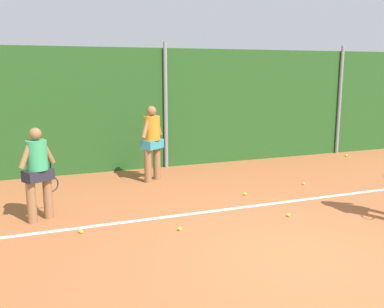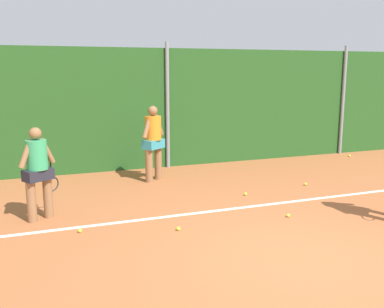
{
  "view_description": "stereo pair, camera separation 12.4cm",
  "coord_description": "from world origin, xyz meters",
  "px_view_note": "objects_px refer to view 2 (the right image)",
  "views": [
    {
      "loc": [
        -3.54,
        -4.75,
        2.6
      ],
      "look_at": [
        -0.54,
        2.97,
        1.0
      ],
      "focal_mm": 40.86,
      "sensor_mm": 36.0,
      "label": 1
    },
    {
      "loc": [
        -3.43,
        -4.79,
        2.6
      ],
      "look_at": [
        -0.54,
        2.97,
        1.0
      ],
      "focal_mm": 40.86,
      "sensor_mm": 36.0,
      "label": 2
    }
  ],
  "objects_px": {
    "player_backcourt_far": "(153,139)",
    "player_midcourt": "(38,169)",
    "tennis_ball_6": "(288,215)",
    "tennis_ball_8": "(246,194)",
    "tennis_ball_9": "(305,184)",
    "tennis_ball_0": "(178,229)",
    "tennis_ball_1": "(349,156)",
    "tennis_ball_7": "(80,231)"
  },
  "relations": [
    {
      "from": "player_midcourt",
      "to": "player_backcourt_far",
      "type": "distance_m",
      "value": 3.28
    },
    {
      "from": "player_backcourt_far",
      "to": "tennis_ball_0",
      "type": "bearing_deg",
      "value": 45.18
    },
    {
      "from": "tennis_ball_7",
      "to": "player_backcourt_far",
      "type": "bearing_deg",
      "value": 54.62
    },
    {
      "from": "tennis_ball_6",
      "to": "tennis_ball_8",
      "type": "distance_m",
      "value": 1.5
    },
    {
      "from": "player_midcourt",
      "to": "tennis_ball_0",
      "type": "distance_m",
      "value": 2.65
    },
    {
      "from": "player_backcourt_far",
      "to": "tennis_ball_8",
      "type": "height_order",
      "value": "player_backcourt_far"
    },
    {
      "from": "tennis_ball_0",
      "to": "tennis_ball_1",
      "type": "xyz_separation_m",
      "value": [
        6.84,
        4.04,
        0.0
      ]
    },
    {
      "from": "tennis_ball_8",
      "to": "tennis_ball_9",
      "type": "height_order",
      "value": "same"
    },
    {
      "from": "player_backcourt_far",
      "to": "tennis_ball_9",
      "type": "xyz_separation_m",
      "value": [
        3.12,
        -1.65,
        -0.97
      ]
    },
    {
      "from": "tennis_ball_9",
      "to": "tennis_ball_1",
      "type": "bearing_deg",
      "value": 36.23
    },
    {
      "from": "tennis_ball_0",
      "to": "tennis_ball_1",
      "type": "bearing_deg",
      "value": 30.57
    },
    {
      "from": "tennis_ball_0",
      "to": "tennis_ball_7",
      "type": "relative_size",
      "value": 1.0
    },
    {
      "from": "tennis_ball_8",
      "to": "tennis_ball_7",
      "type": "bearing_deg",
      "value": -164.59
    },
    {
      "from": "tennis_ball_7",
      "to": "player_midcourt",
      "type": "bearing_deg",
      "value": 122.71
    },
    {
      "from": "tennis_ball_7",
      "to": "tennis_ball_1",
      "type": "bearing_deg",
      "value": 23.08
    },
    {
      "from": "tennis_ball_1",
      "to": "tennis_ball_6",
      "type": "bearing_deg",
      "value": -139.38
    },
    {
      "from": "player_midcourt",
      "to": "player_backcourt_far",
      "type": "xyz_separation_m",
      "value": [
        2.61,
        1.98,
        0.08
      ]
    },
    {
      "from": "tennis_ball_1",
      "to": "tennis_ball_9",
      "type": "distance_m",
      "value": 3.98
    },
    {
      "from": "tennis_ball_6",
      "to": "tennis_ball_1",
      "type": "bearing_deg",
      "value": 40.62
    },
    {
      "from": "tennis_ball_8",
      "to": "tennis_ball_9",
      "type": "bearing_deg",
      "value": 8.59
    },
    {
      "from": "player_midcourt",
      "to": "tennis_ball_9",
      "type": "distance_m",
      "value": 5.81
    },
    {
      "from": "player_midcourt",
      "to": "tennis_ball_9",
      "type": "relative_size",
      "value": 24.86
    },
    {
      "from": "tennis_ball_6",
      "to": "tennis_ball_8",
      "type": "height_order",
      "value": "same"
    },
    {
      "from": "tennis_ball_6",
      "to": "tennis_ball_9",
      "type": "relative_size",
      "value": 1.0
    },
    {
      "from": "tennis_ball_7",
      "to": "tennis_ball_8",
      "type": "xyz_separation_m",
      "value": [
        3.5,
        0.97,
        0.0
      ]
    },
    {
      "from": "tennis_ball_0",
      "to": "tennis_ball_9",
      "type": "xyz_separation_m",
      "value": [
        3.63,
        1.69,
        0.0
      ]
    },
    {
      "from": "player_backcourt_far",
      "to": "tennis_ball_9",
      "type": "relative_size",
      "value": 26.96
    },
    {
      "from": "tennis_ball_0",
      "to": "player_backcourt_far",
      "type": "bearing_deg",
      "value": 81.34
    },
    {
      "from": "tennis_ball_1",
      "to": "tennis_ball_7",
      "type": "bearing_deg",
      "value": -156.92
    },
    {
      "from": "tennis_ball_7",
      "to": "tennis_ball_8",
      "type": "distance_m",
      "value": 3.63
    },
    {
      "from": "tennis_ball_6",
      "to": "tennis_ball_7",
      "type": "distance_m",
      "value": 3.63
    },
    {
      "from": "player_midcourt",
      "to": "player_backcourt_far",
      "type": "bearing_deg",
      "value": 7.46
    },
    {
      "from": "player_midcourt",
      "to": "tennis_ball_6",
      "type": "bearing_deg",
      "value": -48.64
    },
    {
      "from": "player_backcourt_far",
      "to": "tennis_ball_7",
      "type": "relative_size",
      "value": 26.96
    },
    {
      "from": "tennis_ball_8",
      "to": "tennis_ball_9",
      "type": "xyz_separation_m",
      "value": [
        1.66,
        0.25,
        0.0
      ]
    },
    {
      "from": "tennis_ball_0",
      "to": "tennis_ball_1",
      "type": "height_order",
      "value": "same"
    },
    {
      "from": "player_midcourt",
      "to": "tennis_ball_0",
      "type": "bearing_deg",
      "value": -62.74
    },
    {
      "from": "tennis_ball_6",
      "to": "tennis_ball_8",
      "type": "bearing_deg",
      "value": 93.21
    },
    {
      "from": "player_midcourt",
      "to": "tennis_ball_6",
      "type": "relative_size",
      "value": 24.86
    },
    {
      "from": "tennis_ball_6",
      "to": "tennis_ball_8",
      "type": "xyz_separation_m",
      "value": [
        -0.08,
        1.5,
        0.0
      ]
    },
    {
      "from": "tennis_ball_1",
      "to": "tennis_ball_7",
      "type": "xyz_separation_m",
      "value": [
        -8.37,
        -3.57,
        0.0
      ]
    },
    {
      "from": "player_backcourt_far",
      "to": "player_midcourt",
      "type": "bearing_deg",
      "value": 1.07
    }
  ]
}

